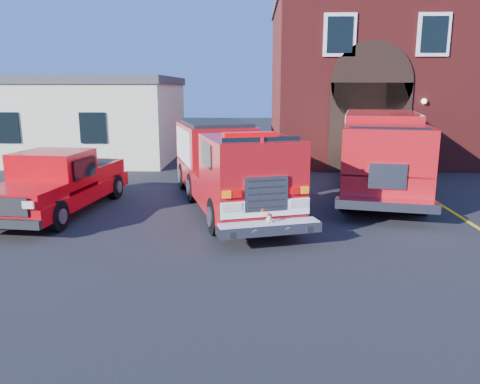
{
  "coord_description": "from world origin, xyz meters",
  "views": [
    {
      "loc": [
        0.32,
        -12.21,
        3.74
      ],
      "look_at": [
        0.0,
        -1.2,
        1.3
      ],
      "focal_mm": 35.0,
      "sensor_mm": 36.0,
      "label": 1
    }
  ],
  "objects_px": {
    "fire_engine": "(228,165)",
    "secondary_truck": "(381,150)",
    "fire_station": "(414,79)",
    "pickup_truck": "(60,183)",
    "side_building": "(81,118)"
  },
  "relations": [
    {
      "from": "fire_engine",
      "to": "pickup_truck",
      "type": "bearing_deg",
      "value": -170.54
    },
    {
      "from": "fire_engine",
      "to": "fire_station",
      "type": "bearing_deg",
      "value": 50.37
    },
    {
      "from": "pickup_truck",
      "to": "secondary_truck",
      "type": "height_order",
      "value": "secondary_truck"
    },
    {
      "from": "fire_station",
      "to": "fire_engine",
      "type": "distance_m",
      "value": 15.17
    },
    {
      "from": "fire_station",
      "to": "side_building",
      "type": "relative_size",
      "value": 1.49
    },
    {
      "from": "fire_station",
      "to": "pickup_truck",
      "type": "relative_size",
      "value": 2.5
    },
    {
      "from": "fire_engine",
      "to": "pickup_truck",
      "type": "distance_m",
      "value": 5.2
    },
    {
      "from": "fire_station",
      "to": "pickup_truck",
      "type": "bearing_deg",
      "value": -139.85
    },
    {
      "from": "fire_engine",
      "to": "side_building",
      "type": "bearing_deg",
      "value": 129.02
    },
    {
      "from": "secondary_truck",
      "to": "fire_engine",
      "type": "bearing_deg",
      "value": -156.55
    },
    {
      "from": "side_building",
      "to": "fire_engine",
      "type": "distance_m",
      "value": 13.52
    },
    {
      "from": "side_building",
      "to": "pickup_truck",
      "type": "relative_size",
      "value": 1.68
    },
    {
      "from": "fire_station",
      "to": "side_building",
      "type": "xyz_separation_m",
      "value": [
        -17.99,
        -0.99,
        -2.05
      ]
    },
    {
      "from": "side_building",
      "to": "pickup_truck",
      "type": "bearing_deg",
      "value": -73.38
    },
    {
      "from": "fire_engine",
      "to": "secondary_truck",
      "type": "bearing_deg",
      "value": 23.45
    }
  ]
}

